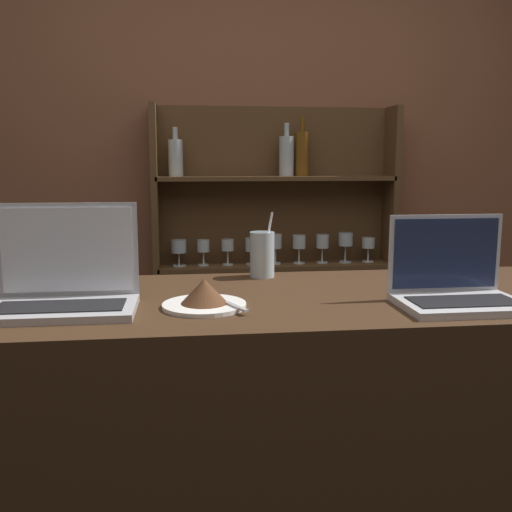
# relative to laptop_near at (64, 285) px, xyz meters

# --- Properties ---
(bar_counter) EXTENTS (1.67, 0.64, 1.07)m
(bar_counter) POSITION_rel_laptop_near_xyz_m (0.58, 0.07, -0.59)
(bar_counter) COLOR #382314
(bar_counter) RESTS_ON ground_plane
(back_wall) EXTENTS (7.00, 0.06, 2.70)m
(back_wall) POSITION_rel_laptop_near_xyz_m (0.58, 1.43, 0.23)
(back_wall) COLOR brown
(back_wall) RESTS_ON ground_plane
(back_shelf) EXTENTS (1.15, 0.18, 1.67)m
(back_shelf) POSITION_rel_laptop_near_xyz_m (0.70, 1.35, -0.25)
(back_shelf) COLOR brown
(back_shelf) RESTS_ON ground_plane
(laptop_near) EXTENTS (0.33, 0.21, 0.24)m
(laptop_near) POSITION_rel_laptop_near_xyz_m (0.00, 0.00, 0.00)
(laptop_near) COLOR #ADADB2
(laptop_near) RESTS_ON bar_counter
(laptop_far) EXTENTS (0.29, 0.21, 0.21)m
(laptop_far) POSITION_rel_laptop_near_xyz_m (0.93, -0.07, -0.01)
(laptop_far) COLOR silver
(laptop_far) RESTS_ON bar_counter
(cake_plate) EXTENTS (0.20, 0.20, 0.07)m
(cake_plate) POSITION_rel_laptop_near_xyz_m (0.33, -0.02, -0.03)
(cake_plate) COLOR white
(cake_plate) RESTS_ON bar_counter
(water_glass) EXTENTS (0.07, 0.07, 0.19)m
(water_glass) POSITION_rel_laptop_near_xyz_m (0.51, 0.32, 0.01)
(water_glass) COLOR silver
(water_glass) RESTS_ON bar_counter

